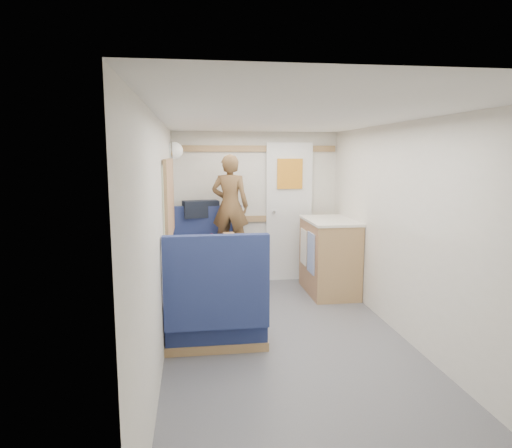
{
  "coord_description": "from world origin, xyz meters",
  "views": [
    {
      "loc": [
        -0.83,
        -3.77,
        1.7
      ],
      "look_at": [
        -0.18,
        0.9,
        0.98
      ],
      "focal_mm": 32.0,
      "sensor_mm": 36.0,
      "label": 1
    }
  ],
  "objects": [
    {
      "name": "oak_trim_high",
      "position": [
        0.0,
        2.23,
        1.78
      ],
      "size": [
        2.15,
        0.02,
        0.08
      ],
      "primitive_type": "cube",
      "color": "#986844",
      "rests_on": "wall_back"
    },
    {
      "name": "wine_glass",
      "position": [
        -0.64,
        0.93,
        0.84
      ],
      "size": [
        0.08,
        0.08,
        0.17
      ],
      "color": "white",
      "rests_on": "dinette_table"
    },
    {
      "name": "tumbler_left",
      "position": [
        -0.79,
        0.75,
        0.78
      ],
      "size": [
        0.07,
        0.07,
        0.12
      ],
      "primitive_type": "cylinder",
      "color": "silver",
      "rests_on": "dinette_table"
    },
    {
      "name": "salt_grinder",
      "position": [
        -0.7,
        1.1,
        0.77
      ],
      "size": [
        0.04,
        0.04,
        0.1
      ],
      "primitive_type": "cylinder",
      "color": "white",
      "rests_on": "dinette_table"
    },
    {
      "name": "ledge",
      "position": [
        -0.65,
        2.12,
        0.88
      ],
      "size": [
        0.9,
        0.14,
        0.04
      ],
      "primitive_type": "cube",
      "color": "#986844",
      "rests_on": "bench_far"
    },
    {
      "name": "pepper_grinder",
      "position": [
        -0.7,
        0.95,
        0.77
      ],
      "size": [
        0.04,
        0.04,
        0.1
      ],
      "primitive_type": "cylinder",
      "color": "black",
      "rests_on": "dinette_table"
    },
    {
      "name": "floor",
      "position": [
        0.0,
        0.0,
        0.0
      ],
      "size": [
        4.5,
        4.5,
        0.0
      ],
      "primitive_type": "plane",
      "color": "#515156",
      "rests_on": "ground"
    },
    {
      "name": "orange_fruit",
      "position": [
        -0.56,
        0.99,
        0.78
      ],
      "size": [
        0.07,
        0.07,
        0.07
      ],
      "primitive_type": "sphere",
      "color": "orange",
      "rests_on": "tray"
    },
    {
      "name": "dome_light",
      "position": [
        -1.04,
        1.85,
        1.75
      ],
      "size": [
        0.2,
        0.2,
        0.2
      ],
      "primitive_type": "sphere",
      "color": "white",
      "rests_on": "wall_left"
    },
    {
      "name": "galley_counter",
      "position": [
        0.82,
        1.55,
        0.47
      ],
      "size": [
        0.57,
        0.92,
        0.92
      ],
      "color": "#986844",
      "rests_on": "floor"
    },
    {
      "name": "bench_near",
      "position": [
        -0.65,
        0.14,
        0.3
      ],
      "size": [
        0.9,
        0.59,
        1.05
      ],
      "color": "navy",
      "rests_on": "floor"
    },
    {
      "name": "tumbler_right",
      "position": [
        -0.63,
        1.22,
        0.77
      ],
      "size": [
        0.07,
        0.07,
        0.11
      ],
      "primitive_type": "cylinder",
      "color": "white",
      "rests_on": "dinette_table"
    },
    {
      "name": "bread_loaf",
      "position": [
        -0.43,
        1.33,
        0.77
      ],
      "size": [
        0.15,
        0.24,
        0.09
      ],
      "primitive_type": "cube",
      "rotation": [
        0.0,
        0.0,
        0.12
      ],
      "color": "brown",
      "rests_on": "dinette_table"
    },
    {
      "name": "cheese_block",
      "position": [
        -0.58,
        0.78,
        0.75
      ],
      "size": [
        0.11,
        0.08,
        0.03
      ],
      "primitive_type": "cube",
      "rotation": [
        0.0,
        0.0,
        -0.32
      ],
      "color": "#E6D285",
      "rests_on": "tray"
    },
    {
      "name": "oak_trim_low",
      "position": [
        0.0,
        2.23,
        0.85
      ],
      "size": [
        2.15,
        0.02,
        0.08
      ],
      "primitive_type": "cube",
      "color": "#986844",
      "rests_on": "wall_back"
    },
    {
      "name": "wall_right",
      "position": [
        1.1,
        0.0,
        1.0
      ],
      "size": [
        0.02,
        4.5,
        2.0
      ],
      "primitive_type": "cube",
      "color": "silver",
      "rests_on": "floor"
    },
    {
      "name": "side_window",
      "position": [
        -1.08,
        1.0,
        1.25
      ],
      "size": [
        0.04,
        1.3,
        0.72
      ],
      "primitive_type": "cube",
      "color": "#A6AD92",
      "rests_on": "wall_left"
    },
    {
      "name": "wall_left",
      "position": [
        -1.1,
        0.0,
        1.0
      ],
      "size": [
        0.02,
        4.5,
        2.0
      ],
      "primitive_type": "cube",
      "color": "silver",
      "rests_on": "floor"
    },
    {
      "name": "bench_far",
      "position": [
        -0.65,
        1.86,
        0.3
      ],
      "size": [
        0.9,
        0.59,
        1.05
      ],
      "color": "navy",
      "rests_on": "floor"
    },
    {
      "name": "beer_glass",
      "position": [
        -0.49,
        1.08,
        0.77
      ],
      "size": [
        0.06,
        0.06,
        0.09
      ],
      "primitive_type": "cylinder",
      "color": "#914915",
      "rests_on": "dinette_table"
    },
    {
      "name": "wall_back",
      "position": [
        0.0,
        2.25,
        1.0
      ],
      "size": [
        2.2,
        0.02,
        2.0
      ],
      "primitive_type": "cube",
      "color": "silver",
      "rests_on": "floor"
    },
    {
      "name": "rear_door",
      "position": [
        0.45,
        2.22,
        0.97
      ],
      "size": [
        0.62,
        0.12,
        1.86
      ],
      "color": "white",
      "rests_on": "wall_back"
    },
    {
      "name": "dinette_table",
      "position": [
        -0.65,
        1.0,
        0.57
      ],
      "size": [
        0.62,
        0.92,
        0.72
      ],
      "color": "white",
      "rests_on": "floor"
    },
    {
      "name": "tray",
      "position": [
        -0.59,
        0.68,
        0.73
      ],
      "size": [
        0.36,
        0.41,
        0.02
      ],
      "primitive_type": "cube",
      "rotation": [
        0.0,
        0.0,
        0.32
      ],
      "color": "white",
      "rests_on": "dinette_table"
    },
    {
      "name": "person",
      "position": [
        -0.38,
        1.81,
        1.08
      ],
      "size": [
        0.52,
        0.42,
        1.26
      ],
      "primitive_type": "imported",
      "rotation": [
        0.0,
        0.0,
        2.86
      ],
      "color": "brown",
      "rests_on": "bench_far"
    },
    {
      "name": "ceiling",
      "position": [
        0.0,
        0.0,
        2.0
      ],
      "size": [
        4.5,
        4.5,
        0.0
      ],
      "primitive_type": "plane",
      "rotation": [
        3.14,
        0.0,
        0.0
      ],
      "color": "silver",
      "rests_on": "wall_back"
    },
    {
      "name": "duffel_bag",
      "position": [
        -0.74,
        2.12,
        1.01
      ],
      "size": [
        0.48,
        0.3,
        0.22
      ],
      "primitive_type": "cube",
      "rotation": [
        0.0,
        0.0,
        0.2
      ],
      "color": "black",
      "rests_on": "ledge"
    }
  ]
}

